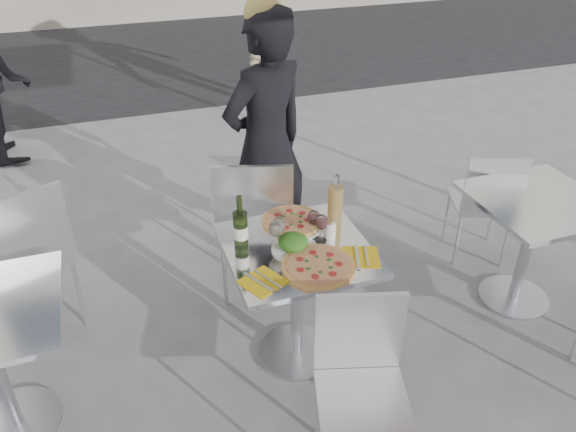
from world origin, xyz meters
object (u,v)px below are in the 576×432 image
object	(u,v)px
pizza_far	(291,222)
sugar_shaker	(330,228)
chair_near	(361,373)
pizza_near	(319,266)
side_chair_lfar	(26,251)
carafe	(335,204)
side_chair_rfar	(486,198)
wineglass_red_b	(322,223)
pedestrian_b	(266,25)
wineglass_white_a	(275,230)
wine_bottle	(241,228)
wineglass_red_a	(314,219)
salad_plate	(293,243)
woman_diner	(266,146)
side_table_right	(532,230)
napkin_right	(361,257)
napkin_left	(263,282)
chair_far	(255,218)
wineglass_white_b	(279,226)
main_table	(297,280)

from	to	relation	value
pizza_far	sugar_shaker	size ratio (longest dim) A/B	3.35
chair_near	pizza_near	distance (m)	0.54
side_chair_lfar	carafe	xyz separation A→B (m)	(1.63, -0.50, 0.27)
side_chair_rfar	wineglass_red_b	xyz separation A→B (m)	(-1.37, -0.43, 0.35)
pedestrian_b	wineglass_white_a	xyz separation A→B (m)	(-1.09, -3.77, -0.07)
side_chair_lfar	wine_bottle	xyz separation A→B (m)	(1.09, -0.56, 0.27)
pizza_far	wineglass_red_a	xyz separation A→B (m)	(0.07, -0.15, 0.09)
chair_near	pizza_near	size ratio (longest dim) A/B	2.43
salad_plate	woman_diner	bearing A→B (deg)	81.06
side_table_right	side_chair_lfar	size ratio (longest dim) A/B	0.75
side_table_right	pizza_far	bearing A→B (deg)	171.61
wine_bottle	wineglass_white_a	bearing A→B (deg)	-22.51
side_chair_lfar	wine_bottle	bearing A→B (deg)	130.77
carafe	napkin_right	distance (m)	0.36
side_chair_lfar	napkin_left	size ratio (longest dim) A/B	4.16
pedestrian_b	wine_bottle	bearing A→B (deg)	6.06
side_chair_rfar	wineglass_white_a	bearing A→B (deg)	34.98
pizza_near	carafe	bearing A→B (deg)	56.89
salad_plate	wineglass_red_a	xyz separation A→B (m)	(0.14, 0.08, 0.07)
carafe	wineglass_white_a	size ratio (longest dim) A/B	1.84
chair_far	sugar_shaker	size ratio (longest dim) A/B	9.40
wine_bottle	wineglass_red_a	xyz separation A→B (m)	(0.38, -0.03, -0.00)
carafe	napkin_right	size ratio (longest dim) A/B	1.26
wineglass_white_b	wineglass_red_b	xyz separation A→B (m)	(0.21, -0.05, 0.00)
sugar_shaker	wineglass_white_b	size ratio (longest dim) A/B	0.68
carafe	napkin_right	world-z (taller)	carafe
side_chair_rfar	side_chair_lfar	bearing A→B (deg)	16.36
side_table_right	chair_near	xyz separation A→B (m)	(-1.44, -0.67, -0.02)
pedestrian_b	napkin_right	world-z (taller)	pedestrian_b
wineglass_white_a	sugar_shaker	bearing A→B (deg)	1.46
napkin_left	pizza_far	bearing A→B (deg)	29.40
side_chair_rfar	pedestrian_b	bearing A→B (deg)	-60.70
chair_far	side_chair_rfar	distance (m)	1.58
side_table_right	chair_far	world-z (taller)	chair_far
chair_far	woman_diner	bearing A→B (deg)	-100.65
wineglass_red_a	napkin_left	size ratio (longest dim) A/B	0.65
side_chair_rfar	wineglass_red_a	bearing A→B (deg)	35.79
pedestrian_b	carafe	xyz separation A→B (m)	(-0.72, -3.65, -0.06)
main_table	pedestrian_b	bearing A→B (deg)	75.44
napkin_left	napkin_right	xyz separation A→B (m)	(0.52, 0.03, 0.00)
side_chair_rfar	sugar_shaker	size ratio (longest dim) A/B	8.00
main_table	carafe	distance (m)	0.45
wineglass_red_a	sugar_shaker	bearing A→B (deg)	-18.91
chair_far	napkin_left	xyz separation A→B (m)	(-0.18, -0.80, 0.16)
sugar_shaker	napkin_right	world-z (taller)	sugar_shaker
chair_far	chair_near	size ratio (longest dim) A/B	1.15
side_table_right	chair_far	size ratio (longest dim) A/B	0.75
woman_diner	pizza_near	bearing A→B (deg)	62.53
chair_near	pedestrian_b	distance (m)	4.60
chair_far	side_chair_rfar	bearing A→B (deg)	-168.03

